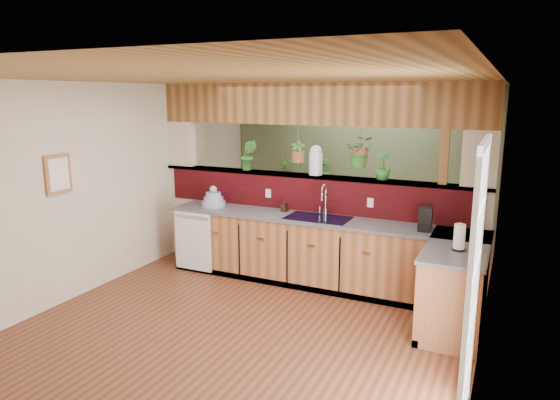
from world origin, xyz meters
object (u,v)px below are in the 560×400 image
at_px(dish_stack, 214,200).
at_px(soap_dispenser, 284,205).
at_px(paper_towel, 459,238).
at_px(shelving_console, 307,206).
at_px(faucet, 324,199).
at_px(glass_jar, 316,160).
at_px(coffee_maker, 425,219).

height_order(dish_stack, soap_dispenser, dish_stack).
xyz_separation_m(soap_dispenser, paper_towel, (2.31, -0.80, 0.05)).
bearing_deg(shelving_console, paper_towel, -30.15).
relative_size(faucet, glass_jar, 1.05).
distance_m(soap_dispenser, paper_towel, 2.45).
relative_size(soap_dispenser, glass_jar, 0.42).
height_order(dish_stack, glass_jar, glass_jar).
distance_m(faucet, glass_jar, 0.55).
relative_size(paper_towel, glass_jar, 0.73).
bearing_deg(shelving_console, faucet, -46.93).
xyz_separation_m(dish_stack, glass_jar, (1.39, 0.37, 0.60)).
height_order(coffee_maker, shelving_console, coffee_maker).
xyz_separation_m(soap_dispenser, glass_jar, (0.35, 0.24, 0.61)).
relative_size(soap_dispenser, paper_towel, 0.58).
bearing_deg(coffee_maker, glass_jar, 160.57).
relative_size(soap_dispenser, shelving_console, 0.12).
distance_m(coffee_maker, paper_towel, 0.78).
distance_m(faucet, dish_stack, 1.61).
height_order(dish_stack, coffee_maker, dish_stack).
height_order(coffee_maker, paper_towel, paper_towel).
distance_m(glass_jar, shelving_console, 2.36).
distance_m(faucet, shelving_console, 2.46).
xyz_separation_m(coffee_maker, glass_jar, (-1.52, 0.39, 0.56)).
distance_m(dish_stack, shelving_console, 2.38).
distance_m(paper_towel, glass_jar, 2.29).
height_order(paper_towel, glass_jar, glass_jar).
bearing_deg(paper_towel, faucet, 154.85).
xyz_separation_m(dish_stack, coffee_maker, (2.91, -0.02, 0.04)).
bearing_deg(faucet, shelving_console, 117.28).
bearing_deg(shelving_console, coffee_maker, -27.88).
bearing_deg(dish_stack, coffee_maker, -0.48).
distance_m(faucet, paper_towel, 1.94).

